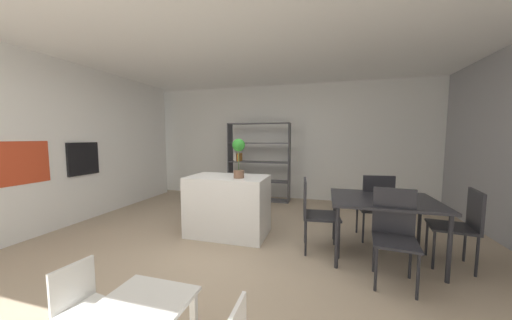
{
  "coord_description": "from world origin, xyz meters",
  "views": [
    {
      "loc": [
        1.18,
        -2.88,
        1.46
      ],
      "look_at": [
        0.13,
        0.85,
        1.12
      ],
      "focal_mm": 17.47,
      "sensor_mm": 36.0,
      "label": 1
    }
  ],
  "objects_px": {
    "dining_chair_window_side": "(462,221)",
    "dining_chair_far": "(376,203)",
    "built_in_oven": "(83,159)",
    "child_table": "(144,315)",
    "dining_chair_island_side": "(313,208)",
    "kitchen_island": "(228,205)",
    "open_bookshelf": "(255,164)",
    "potted_plant_on_island": "(239,154)",
    "dining_table": "(383,204)",
    "dining_chair_near": "(394,228)",
    "child_chair_left": "(82,305)"
  },
  "relations": [
    {
      "from": "open_bookshelf",
      "to": "dining_table",
      "type": "relative_size",
      "value": 1.51
    },
    {
      "from": "built_in_oven",
      "to": "dining_chair_far",
      "type": "distance_m",
      "value": 4.81
    },
    {
      "from": "kitchen_island",
      "to": "dining_chair_window_side",
      "type": "height_order",
      "value": "dining_chair_window_side"
    },
    {
      "from": "child_chair_left",
      "to": "child_table",
      "type": "bearing_deg",
      "value": -83.19
    },
    {
      "from": "built_in_oven",
      "to": "dining_chair_window_side",
      "type": "distance_m",
      "value": 5.59
    },
    {
      "from": "dining_table",
      "to": "dining_chair_window_side",
      "type": "height_order",
      "value": "dining_chair_window_side"
    },
    {
      "from": "built_in_oven",
      "to": "kitchen_island",
      "type": "distance_m",
      "value": 2.75
    },
    {
      "from": "open_bookshelf",
      "to": "child_chair_left",
      "type": "height_order",
      "value": "open_bookshelf"
    },
    {
      "from": "dining_chair_island_side",
      "to": "dining_chair_near",
      "type": "distance_m",
      "value": 0.96
    },
    {
      "from": "potted_plant_on_island",
      "to": "child_table",
      "type": "bearing_deg",
      "value": -86.09
    },
    {
      "from": "dining_table",
      "to": "dining_chair_far",
      "type": "bearing_deg",
      "value": 88.65
    },
    {
      "from": "dining_chair_near",
      "to": "dining_chair_window_side",
      "type": "bearing_deg",
      "value": 38.02
    },
    {
      "from": "potted_plant_on_island",
      "to": "child_table",
      "type": "relative_size",
      "value": 1.06
    },
    {
      "from": "child_chair_left",
      "to": "dining_chair_window_side",
      "type": "xyz_separation_m",
      "value": [
        3.04,
        2.04,
        0.19
      ]
    },
    {
      "from": "potted_plant_on_island",
      "to": "dining_chair_far",
      "type": "relative_size",
      "value": 0.59
    },
    {
      "from": "dining_chair_island_side",
      "to": "dining_chair_near",
      "type": "bearing_deg",
      "value": -125.75
    },
    {
      "from": "built_in_oven",
      "to": "child_table",
      "type": "height_order",
      "value": "built_in_oven"
    },
    {
      "from": "dining_chair_window_side",
      "to": "dining_chair_far",
      "type": "bearing_deg",
      "value": -113.85
    },
    {
      "from": "built_in_oven",
      "to": "dining_chair_near",
      "type": "xyz_separation_m",
      "value": [
        4.76,
        -0.59,
        -0.56
      ]
    },
    {
      "from": "kitchen_island",
      "to": "dining_chair_near",
      "type": "bearing_deg",
      "value": -17.87
    },
    {
      "from": "dining_chair_window_side",
      "to": "dining_chair_far",
      "type": "xyz_separation_m",
      "value": [
        -0.8,
        0.51,
        0.02
      ]
    },
    {
      "from": "dining_table",
      "to": "dining_chair_near",
      "type": "bearing_deg",
      "value": -88.55
    },
    {
      "from": "dining_chair_near",
      "to": "child_chair_left",
      "type": "bearing_deg",
      "value": -138.08
    },
    {
      "from": "potted_plant_on_island",
      "to": "dining_table",
      "type": "height_order",
      "value": "potted_plant_on_island"
    },
    {
      "from": "child_chair_left",
      "to": "kitchen_island",
      "type": "bearing_deg",
      "value": 3.84
    },
    {
      "from": "open_bookshelf",
      "to": "dining_table",
      "type": "bearing_deg",
      "value": -45.72
    },
    {
      "from": "dining_chair_window_side",
      "to": "dining_chair_near",
      "type": "bearing_deg",
      "value": -50.59
    },
    {
      "from": "potted_plant_on_island",
      "to": "child_chair_left",
      "type": "relative_size",
      "value": 0.91
    },
    {
      "from": "child_table",
      "to": "child_chair_left",
      "type": "height_order",
      "value": "child_chair_left"
    },
    {
      "from": "dining_chair_island_side",
      "to": "dining_chair_far",
      "type": "xyz_separation_m",
      "value": [
        0.83,
        0.5,
        0.0
      ]
    },
    {
      "from": "dining_chair_island_side",
      "to": "dining_chair_near",
      "type": "height_order",
      "value": "dining_chair_near"
    },
    {
      "from": "dining_table",
      "to": "dining_chair_island_side",
      "type": "height_order",
      "value": "dining_chair_island_side"
    },
    {
      "from": "built_in_oven",
      "to": "dining_chair_near",
      "type": "distance_m",
      "value": 4.83
    },
    {
      "from": "child_table",
      "to": "dining_chair_island_side",
      "type": "distance_m",
      "value": 2.25
    },
    {
      "from": "built_in_oven",
      "to": "child_chair_left",
      "type": "xyz_separation_m",
      "value": [
        2.52,
        -2.15,
        -0.76
      ]
    },
    {
      "from": "dining_chair_island_side",
      "to": "child_chair_left",
      "type": "bearing_deg",
      "value": 139.89
    },
    {
      "from": "kitchen_island",
      "to": "built_in_oven",
      "type": "bearing_deg",
      "value": -178.12
    },
    {
      "from": "kitchen_island",
      "to": "child_table",
      "type": "bearing_deg",
      "value": -80.97
    },
    {
      "from": "potted_plant_on_island",
      "to": "child_chair_left",
      "type": "distance_m",
      "value": 2.34
    },
    {
      "from": "built_in_oven",
      "to": "dining_table",
      "type": "bearing_deg",
      "value": -1.12
    },
    {
      "from": "open_bookshelf",
      "to": "child_chair_left",
      "type": "bearing_deg",
      "value": -89.5
    },
    {
      "from": "kitchen_island",
      "to": "open_bookshelf",
      "type": "relative_size",
      "value": 0.65
    },
    {
      "from": "potted_plant_on_island",
      "to": "dining_chair_near",
      "type": "xyz_separation_m",
      "value": [
        1.88,
        -0.58,
        -0.69
      ]
    },
    {
      "from": "dining_table",
      "to": "dining_chair_near",
      "type": "xyz_separation_m",
      "value": [
        0.01,
        -0.49,
        -0.12
      ]
    },
    {
      "from": "potted_plant_on_island",
      "to": "dining_chair_near",
      "type": "bearing_deg",
      "value": -16.98
    },
    {
      "from": "built_in_oven",
      "to": "child_chair_left",
      "type": "height_order",
      "value": "built_in_oven"
    },
    {
      "from": "dining_table",
      "to": "dining_chair_far",
      "type": "relative_size",
      "value": 1.25
    },
    {
      "from": "dining_chair_window_side",
      "to": "open_bookshelf",
      "type": "bearing_deg",
      "value": -118.76
    },
    {
      "from": "potted_plant_on_island",
      "to": "open_bookshelf",
      "type": "height_order",
      "value": "open_bookshelf"
    },
    {
      "from": "kitchen_island",
      "to": "dining_chair_near",
      "type": "xyz_separation_m",
      "value": [
        2.09,
        -0.67,
        0.1
      ]
    }
  ]
}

